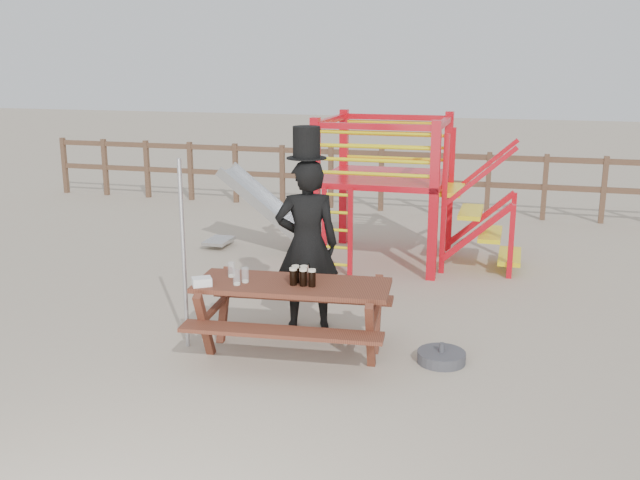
# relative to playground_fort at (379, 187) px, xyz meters

# --- Properties ---
(ground) EXTENTS (60.00, 60.00, 0.00)m
(ground) POSITION_rel_playground_fort_xyz_m (-0.12, -3.58, -1.07)
(ground) COLOR tan
(ground) RESTS_ON ground
(back_fence) EXTENTS (15.09, 0.09, 1.20)m
(back_fence) POSITION_rel_playground_fort_xyz_m (-0.12, 3.42, -0.34)
(back_fence) COLOR brown
(back_fence) RESTS_ON ground
(playground_fort) EXTENTS (4.71, 1.84, 2.10)m
(playground_fort) POSITION_rel_playground_fort_xyz_m (0.00, 0.00, 0.00)
(playground_fort) COLOR red
(playground_fort) RESTS_ON ground
(picnic_table) EXTENTS (2.01, 1.48, 0.73)m
(picnic_table) POSITION_rel_playground_fort_xyz_m (-0.14, -3.61, -0.61)
(picnic_table) COLOR brown
(picnic_table) RESTS_ON ground
(man_with_hat) EXTENTS (0.79, 0.65, 2.18)m
(man_with_hat) POSITION_rel_playground_fort_xyz_m (-0.21, -2.87, -0.09)
(man_with_hat) COLOR black
(man_with_hat) RESTS_ON ground
(metal_pole) EXTENTS (0.04, 0.04, 1.93)m
(metal_pole) POSITION_rel_playground_fort_xyz_m (-1.23, -3.73, -0.11)
(metal_pole) COLOR #B2B2B7
(metal_pole) RESTS_ON ground
(parasol_base) EXTENTS (0.47, 0.47, 0.20)m
(parasol_base) POSITION_rel_playground_fort_xyz_m (1.31, -3.43, -1.02)
(parasol_base) COLOR #3E3E44
(parasol_base) RESTS_ON ground
(paper_bag) EXTENTS (0.23, 0.22, 0.08)m
(paper_bag) POSITION_rel_playground_fort_xyz_m (-0.95, -3.92, -0.30)
(paper_bag) COLOR white
(paper_bag) RESTS_ON picnic_table
(stout_pints) EXTENTS (0.26, 0.17, 0.17)m
(stout_pints) POSITION_rel_playground_fort_xyz_m (-0.04, -3.63, -0.25)
(stout_pints) COLOR black
(stout_pints) RESTS_ON picnic_table
(empty_glasses) EXTENTS (0.27, 0.30, 0.15)m
(empty_glasses) POSITION_rel_playground_fort_xyz_m (-0.67, -3.70, -0.27)
(empty_glasses) COLOR silver
(empty_glasses) RESTS_ON picnic_table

